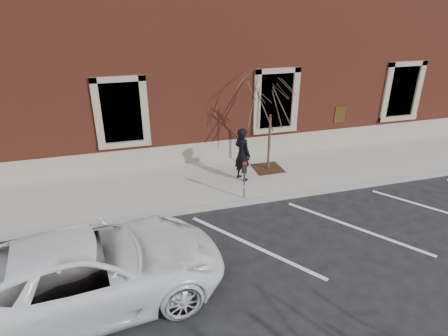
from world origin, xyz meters
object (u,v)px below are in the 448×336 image
object	(u,v)px
man	(242,154)
parking_meter	(245,174)
sapling	(271,99)
white_truck	(87,271)

from	to	relation	value
man	parking_meter	bearing A→B (deg)	138.29
parking_meter	sapling	world-z (taller)	sapling
parking_meter	sapling	distance (m)	3.15
white_truck	man	bearing A→B (deg)	-54.67
man	parking_meter	size ratio (longest dim) A/B	1.51
man	sapling	distance (m)	2.24
man	white_truck	size ratio (longest dim) A/B	0.32
man	parking_meter	distance (m)	1.45
parking_meter	man	bearing A→B (deg)	79.03
sapling	man	bearing A→B (deg)	-155.53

